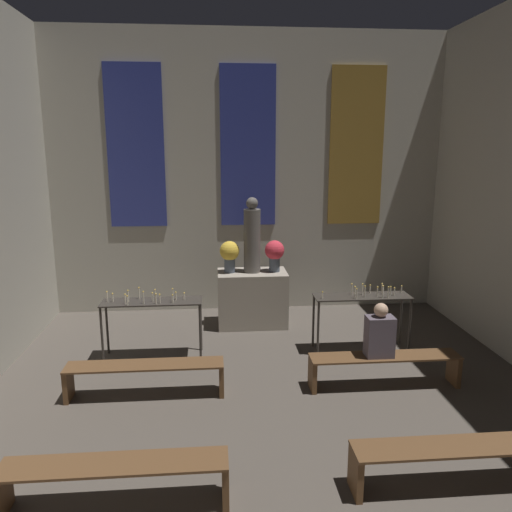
# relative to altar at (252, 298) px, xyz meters

# --- Properties ---
(wall_back) EXTENTS (7.60, 0.16, 5.24)m
(wall_back) POSITION_rel_altar_xyz_m (0.00, 1.02, 2.16)
(wall_back) COLOR #B2AD9E
(wall_back) RESTS_ON ground_plane
(altar) EXTENTS (1.22, 0.73, 0.98)m
(altar) POSITION_rel_altar_xyz_m (0.00, 0.00, 0.00)
(altar) COLOR gray
(altar) RESTS_ON ground_plane
(statue) EXTENTS (0.29, 0.29, 1.32)m
(statue) POSITION_rel_altar_xyz_m (0.00, -0.00, 1.10)
(statue) COLOR #5B5651
(statue) RESTS_ON altar
(flower_vase_left) EXTENTS (0.34, 0.34, 0.56)m
(flower_vase_left) POSITION_rel_altar_xyz_m (-0.40, -0.00, 0.83)
(flower_vase_left) COLOR #4C5666
(flower_vase_left) RESTS_ON altar
(flower_vase_right) EXTENTS (0.34, 0.34, 0.56)m
(flower_vase_right) POSITION_rel_altar_xyz_m (0.40, -0.00, 0.83)
(flower_vase_right) COLOR #4C5666
(flower_vase_right) RESTS_ON altar
(candle_rack_left) EXTENTS (1.49, 0.43, 1.09)m
(candle_rack_left) POSITION_rel_altar_xyz_m (-1.61, -1.29, 0.28)
(candle_rack_left) COLOR #332D28
(candle_rack_left) RESTS_ON ground_plane
(candle_rack_right) EXTENTS (1.49, 0.43, 1.09)m
(candle_rack_right) POSITION_rel_altar_xyz_m (1.62, -1.29, 0.28)
(candle_rack_right) COLOR #332D28
(candle_rack_right) RESTS_ON ground_plane
(pew_third_left) EXTENTS (2.00, 0.36, 0.44)m
(pew_third_left) POSITION_rel_altar_xyz_m (-1.57, -4.57, -0.17)
(pew_third_left) COLOR brown
(pew_third_left) RESTS_ON ground_plane
(pew_third_right) EXTENTS (2.00, 0.36, 0.44)m
(pew_third_right) POSITION_rel_altar_xyz_m (1.57, -4.57, -0.17)
(pew_third_right) COLOR brown
(pew_third_right) RESTS_ON ground_plane
(pew_back_left) EXTENTS (2.00, 0.36, 0.44)m
(pew_back_left) POSITION_rel_altar_xyz_m (-1.57, -2.54, -0.17)
(pew_back_left) COLOR brown
(pew_back_left) RESTS_ON ground_plane
(pew_back_right) EXTENTS (2.00, 0.36, 0.44)m
(pew_back_right) POSITION_rel_altar_xyz_m (1.57, -2.54, -0.17)
(pew_back_right) COLOR brown
(pew_back_right) RESTS_ON ground_plane
(person_seated) EXTENTS (0.36, 0.24, 0.73)m
(person_seated) POSITION_rel_altar_xyz_m (1.48, -2.54, 0.27)
(person_seated) COLOR #564C56
(person_seated) RESTS_ON pew_back_right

